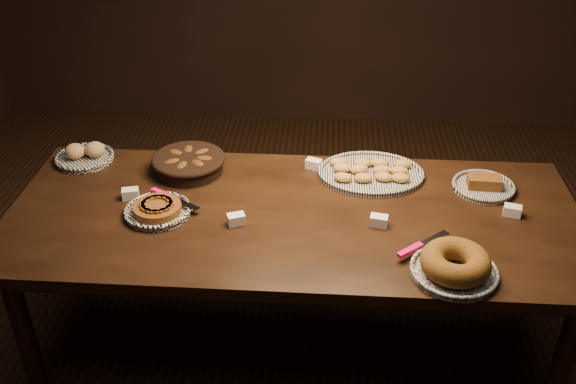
# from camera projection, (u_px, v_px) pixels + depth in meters

# --- Properties ---
(ground) EXTENTS (5.00, 5.00, 0.00)m
(ground) POSITION_uv_depth(u_px,v_px,m) (293.00, 342.00, 3.07)
(ground) COLOR black
(ground) RESTS_ON ground
(buffet_table) EXTENTS (2.40, 1.00, 0.75)m
(buffet_table) POSITION_uv_depth(u_px,v_px,m) (293.00, 227.00, 2.71)
(buffet_table) COLOR black
(buffet_table) RESTS_ON ground
(apple_tart_plate) EXTENTS (0.32, 0.29, 0.05)m
(apple_tart_plate) POSITION_uv_depth(u_px,v_px,m) (158.00, 209.00, 2.66)
(apple_tart_plate) COLOR white
(apple_tart_plate) RESTS_ON buffet_table
(madeleine_platter) EXTENTS (0.48, 0.39, 0.05)m
(madeleine_platter) POSITION_uv_depth(u_px,v_px,m) (371.00, 172.00, 2.92)
(madeleine_platter) COLOR black
(madeleine_platter) RESTS_ON buffet_table
(bundt_cake_plate) EXTENTS (0.37, 0.41, 0.10)m
(bundt_cake_plate) POSITION_uv_depth(u_px,v_px,m) (455.00, 265.00, 2.31)
(bundt_cake_plate) COLOR black
(bundt_cake_plate) RESTS_ON buffet_table
(croissant_basket) EXTENTS (0.39, 0.39, 0.08)m
(croissant_basket) POSITION_uv_depth(u_px,v_px,m) (189.00, 162.00, 2.94)
(croissant_basket) COLOR black
(croissant_basket) RESTS_ON buffet_table
(bread_roll_plate) EXTENTS (0.28, 0.28, 0.09)m
(bread_roll_plate) POSITION_uv_depth(u_px,v_px,m) (85.00, 155.00, 3.04)
(bread_roll_plate) COLOR white
(bread_roll_plate) RESTS_ON buffet_table
(loaf_plate) EXTENTS (0.27, 0.27, 0.06)m
(loaf_plate) POSITION_uv_depth(u_px,v_px,m) (484.00, 185.00, 2.82)
(loaf_plate) COLOR black
(loaf_plate) RESTS_ON buffet_table
(tent_cards) EXTENTS (1.69, 0.54, 0.04)m
(tent_cards) POSITION_uv_depth(u_px,v_px,m) (313.00, 201.00, 2.71)
(tent_cards) COLOR white
(tent_cards) RESTS_ON buffet_table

